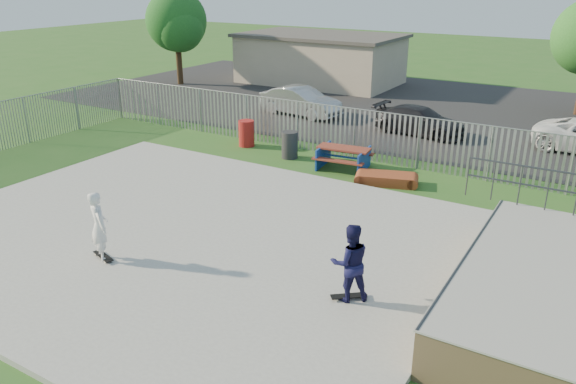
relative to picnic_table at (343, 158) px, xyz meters
The scene contains 17 objects.
ground 7.73m from the picnic_table, 99.11° to the right, with size 120.00×120.00×0.00m, color #2D5F20.
concrete_slab 7.72m from the picnic_table, 99.11° to the right, with size 15.00×12.00×0.15m, color #989893.
quarter_pipe 10.57m from the picnic_table, 38.49° to the right, with size 5.50×7.05×2.19m.
fence 3.10m from the picnic_table, 94.18° to the right, with size 26.04×16.02×2.00m.
picnic_table is the anchor object (origin of this frame).
funbox 2.18m from the picnic_table, 19.94° to the right, with size 2.01×1.42×0.36m.
trash_bin_red 4.86m from the picnic_table, behind, with size 0.67×0.67×1.11m, color maroon.
trash_bin_grey 2.40m from the picnic_table, behind, with size 0.65×0.65×1.08m, color #272629.
parking_lot 11.45m from the picnic_table, 96.13° to the left, with size 40.00×18.00×0.02m, color black.
car_silver 8.64m from the picnic_table, 130.72° to the left, with size 1.54×4.41×1.45m, color #ABACB0.
car_dark 6.21m from the picnic_table, 82.08° to the left, with size 1.74×4.29×1.24m, color black.
building 17.97m from the picnic_table, 120.95° to the left, with size 10.40×6.40×3.20m.
tree_left 20.05m from the picnic_table, 149.20° to the left, with size 3.91×3.91×6.03m.
skateboard_a 9.41m from the picnic_table, 63.35° to the right, with size 0.75×0.66×0.08m.
skateboard_b 10.10m from the picnic_table, 100.94° to the right, with size 0.82×0.42×0.08m.
skater_navy 9.43m from the picnic_table, 63.35° to the right, with size 0.87×0.68×1.79m, color #14143F.
skater_white 10.12m from the picnic_table, 100.94° to the right, with size 0.65×0.43×1.79m, color white.
Camera 1 is at (9.86, -10.69, 6.88)m, focal length 35.00 mm.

